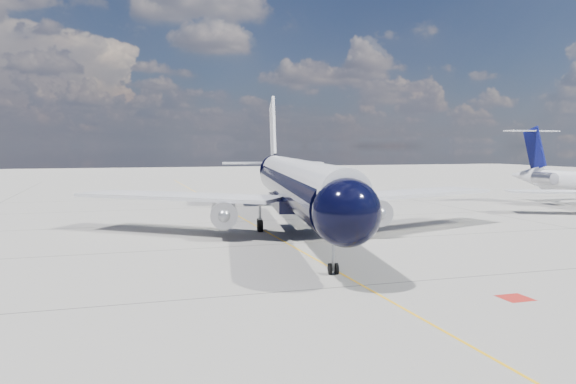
% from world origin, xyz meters
% --- Properties ---
extents(ground, '(320.00, 320.00, 0.00)m').
position_xyz_m(ground, '(0.00, 30.00, 0.00)').
color(ground, gray).
rests_on(ground, ground).
extents(taxiway_centerline, '(0.16, 160.00, 0.01)m').
position_xyz_m(taxiway_centerline, '(0.00, 25.00, 0.00)').
color(taxiway_centerline, '#F2AE0C').
rests_on(taxiway_centerline, ground).
extents(red_marking, '(1.60, 1.60, 0.01)m').
position_xyz_m(red_marking, '(6.80, -10.00, 0.00)').
color(red_marking, maroon).
rests_on(red_marking, ground).
extents(main_airliner, '(42.06, 51.76, 15.03)m').
position_xyz_m(main_airliner, '(2.83, 16.83, 4.66)').
color(main_airliner, black).
rests_on(main_airliner, ground).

